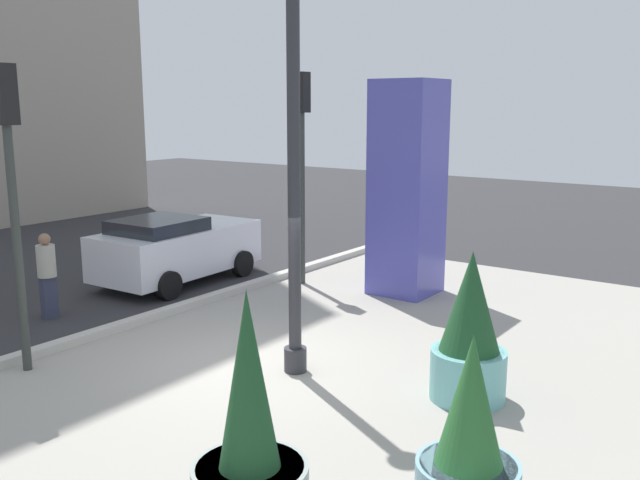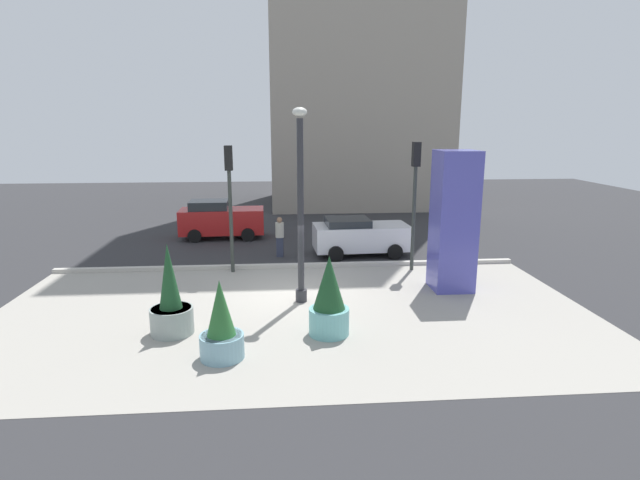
{
  "view_description": "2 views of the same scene",
  "coord_description": "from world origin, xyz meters",
  "px_view_note": "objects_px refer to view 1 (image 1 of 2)",
  "views": [
    {
      "loc": [
        -7.88,
        -7.22,
        4.19
      ],
      "look_at": [
        1.1,
        -0.72,
        2.0
      ],
      "focal_mm": 38.65,
      "sensor_mm": 36.0,
      "label": 1
    },
    {
      "loc": [
        -0.35,
        -16.18,
        5.57
      ],
      "look_at": [
        0.88,
        -0.97,
        2.05
      ],
      "focal_mm": 28.45,
      "sensor_mm": 36.0,
      "label": 2
    }
  ],
  "objects_px": {
    "traffic_light_far_side": "(301,145)",
    "car_far_lane": "(176,248)",
    "lamp_post": "(294,188)",
    "traffic_light_corner": "(10,170)",
    "potted_plant_near_right": "(469,448)",
    "art_pillar_blue": "(407,189)",
    "pedestrian_by_curb": "(47,271)",
    "potted_plant_near_left": "(250,454)",
    "potted_plant_curbside": "(470,335)"
  },
  "relations": [
    {
      "from": "traffic_light_far_side",
      "to": "car_far_lane",
      "type": "relative_size",
      "value": 1.19
    },
    {
      "from": "lamp_post",
      "to": "traffic_light_corner",
      "type": "xyz_separation_m",
      "value": [
        -2.47,
        3.53,
        0.28
      ]
    },
    {
      "from": "potted_plant_near_right",
      "to": "art_pillar_blue",
      "type": "bearing_deg",
      "value": 33.18
    },
    {
      "from": "car_far_lane",
      "to": "pedestrian_by_curb",
      "type": "height_order",
      "value": "pedestrian_by_curb"
    },
    {
      "from": "traffic_light_corner",
      "to": "potted_plant_near_left",
      "type": "bearing_deg",
      "value": -101.01
    },
    {
      "from": "potted_plant_near_right",
      "to": "car_far_lane",
      "type": "relative_size",
      "value": 0.48
    },
    {
      "from": "potted_plant_curbside",
      "to": "potted_plant_near_right",
      "type": "relative_size",
      "value": 1.11
    },
    {
      "from": "car_far_lane",
      "to": "traffic_light_far_side",
      "type": "bearing_deg",
      "value": -56.68
    },
    {
      "from": "art_pillar_blue",
      "to": "potted_plant_near_right",
      "type": "relative_size",
      "value": 2.38
    },
    {
      "from": "potted_plant_near_right",
      "to": "traffic_light_corner",
      "type": "bearing_deg",
      "value": 92.98
    },
    {
      "from": "potted_plant_near_right",
      "to": "traffic_light_corner",
      "type": "relative_size",
      "value": 0.41
    },
    {
      "from": "potted_plant_near_left",
      "to": "car_far_lane",
      "type": "bearing_deg",
      "value": 51.48
    },
    {
      "from": "potted_plant_curbside",
      "to": "traffic_light_corner",
      "type": "distance_m",
      "value": 7.27
    },
    {
      "from": "lamp_post",
      "to": "art_pillar_blue",
      "type": "xyz_separation_m",
      "value": [
        5.17,
        0.89,
        -0.58
      ]
    },
    {
      "from": "potted_plant_near_left",
      "to": "potted_plant_near_right",
      "type": "bearing_deg",
      "value": -46.86
    },
    {
      "from": "traffic_light_corner",
      "to": "pedestrian_by_curb",
      "type": "height_order",
      "value": "traffic_light_corner"
    },
    {
      "from": "traffic_light_far_side",
      "to": "potted_plant_near_left",
      "type": "bearing_deg",
      "value": -145.59
    },
    {
      "from": "lamp_post",
      "to": "traffic_light_far_side",
      "type": "xyz_separation_m",
      "value": [
        4.44,
        3.26,
        0.34
      ]
    },
    {
      "from": "lamp_post",
      "to": "art_pillar_blue",
      "type": "distance_m",
      "value": 5.28
    },
    {
      "from": "potted_plant_curbside",
      "to": "pedestrian_by_curb",
      "type": "height_order",
      "value": "potted_plant_curbside"
    },
    {
      "from": "potted_plant_curbside",
      "to": "traffic_light_corner",
      "type": "xyz_separation_m",
      "value": [
        -3.1,
        6.18,
        2.24
      ]
    },
    {
      "from": "lamp_post",
      "to": "potted_plant_near_right",
      "type": "xyz_separation_m",
      "value": [
        -2.09,
        -3.86,
        -2.16
      ]
    },
    {
      "from": "art_pillar_blue",
      "to": "car_far_lane",
      "type": "distance_m",
      "value": 5.64
    },
    {
      "from": "lamp_post",
      "to": "art_pillar_blue",
      "type": "height_order",
      "value": "lamp_post"
    },
    {
      "from": "art_pillar_blue",
      "to": "potted_plant_near_right",
      "type": "height_order",
      "value": "art_pillar_blue"
    },
    {
      "from": "potted_plant_near_right",
      "to": "traffic_light_far_side",
      "type": "bearing_deg",
      "value": 47.46
    },
    {
      "from": "lamp_post",
      "to": "potted_plant_curbside",
      "type": "distance_m",
      "value": 3.36
    },
    {
      "from": "traffic_light_corner",
      "to": "potted_plant_near_right",
      "type": "bearing_deg",
      "value": -87.02
    },
    {
      "from": "traffic_light_far_side",
      "to": "pedestrian_by_curb",
      "type": "distance_m",
      "value": 6.11
    },
    {
      "from": "lamp_post",
      "to": "pedestrian_by_curb",
      "type": "bearing_deg",
      "value": 96.6
    },
    {
      "from": "potted_plant_near_left",
      "to": "potted_plant_near_right",
      "type": "relative_size",
      "value": 1.27
    },
    {
      "from": "lamp_post",
      "to": "potted_plant_curbside",
      "type": "xyz_separation_m",
      "value": [
        0.63,
        -2.65,
        -1.97
      ]
    },
    {
      "from": "potted_plant_curbside",
      "to": "car_far_lane",
      "type": "distance_m",
      "value": 8.7
    },
    {
      "from": "art_pillar_blue",
      "to": "potted_plant_curbside",
      "type": "relative_size",
      "value": 2.15
    },
    {
      "from": "lamp_post",
      "to": "potted_plant_near_right",
      "type": "relative_size",
      "value": 3.05
    },
    {
      "from": "art_pillar_blue",
      "to": "traffic_light_far_side",
      "type": "height_order",
      "value": "traffic_light_far_side"
    },
    {
      "from": "art_pillar_blue",
      "to": "pedestrian_by_curb",
      "type": "xyz_separation_m",
      "value": [
        -5.83,
        4.8,
        -1.4
      ]
    },
    {
      "from": "potted_plant_curbside",
      "to": "pedestrian_by_curb",
      "type": "bearing_deg",
      "value": 98.78
    },
    {
      "from": "car_far_lane",
      "to": "pedestrian_by_curb",
      "type": "distance_m",
      "value": 3.45
    },
    {
      "from": "art_pillar_blue",
      "to": "potted_plant_near_left",
      "type": "relative_size",
      "value": 1.88
    },
    {
      "from": "lamp_post",
      "to": "traffic_light_corner",
      "type": "height_order",
      "value": "lamp_post"
    },
    {
      "from": "potted_plant_curbside",
      "to": "potted_plant_near_left",
      "type": "distance_m",
      "value": 4.25
    },
    {
      "from": "art_pillar_blue",
      "to": "potted_plant_curbside",
      "type": "height_order",
      "value": "art_pillar_blue"
    },
    {
      "from": "lamp_post",
      "to": "potted_plant_near_left",
      "type": "height_order",
      "value": "lamp_post"
    },
    {
      "from": "traffic_light_corner",
      "to": "traffic_light_far_side",
      "type": "height_order",
      "value": "traffic_light_far_side"
    },
    {
      "from": "potted_plant_curbside",
      "to": "potted_plant_near_right",
      "type": "distance_m",
      "value": 2.98
    },
    {
      "from": "pedestrian_by_curb",
      "to": "art_pillar_blue",
      "type": "bearing_deg",
      "value": -39.45
    },
    {
      "from": "pedestrian_by_curb",
      "to": "potted_plant_near_left",
      "type": "bearing_deg",
      "value": -110.31
    },
    {
      "from": "potted_plant_near_right",
      "to": "traffic_light_corner",
      "type": "height_order",
      "value": "traffic_light_corner"
    },
    {
      "from": "potted_plant_near_left",
      "to": "car_far_lane",
      "type": "height_order",
      "value": "potted_plant_near_left"
    }
  ]
}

